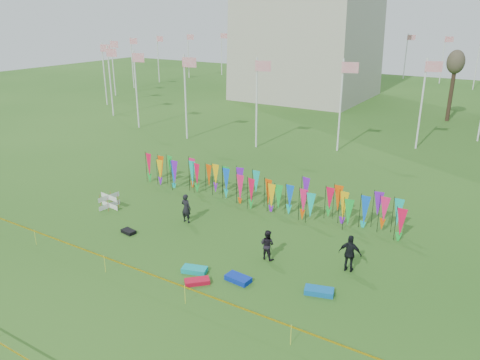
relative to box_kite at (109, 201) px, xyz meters
The scene contains 14 objects.
ground 8.50m from the box_kite, 26.94° to the right, with size 160.00×160.00×0.00m, color #224F16.
flagpole_ring 44.76m from the box_kite, 98.29° to the left, with size 57.40×56.16×8.00m.
banner_row 9.50m from the box_kite, 34.04° to the left, with size 18.64×0.64×2.08m.
caution_tape_near 9.25m from the box_kite, 37.43° to the right, with size 26.00×0.02×0.90m.
caution_tape_far 13.93m from the box_kite, 58.17° to the right, with size 26.00×0.02×0.90m.
box_kite is the anchor object (origin of this frame).
person_left 5.53m from the box_kite, ahead, with size 0.64×0.47×1.76m, color black.
person_mid 11.59m from the box_kite, ahead, with size 0.76×0.47×1.57m, color black.
person_right 15.50m from the box_kite, ahead, with size 1.09×0.62×1.86m, color black.
kite_bag_turquoise 9.85m from the box_kite, 19.93° to the right, with size 1.18×0.59×0.24m, color #0BACAC.
kite_bag_blue 11.83m from the box_kite, 14.34° to the right, with size 1.17×0.62×0.25m, color #0A2DB2.
kite_bag_red 10.78m from the box_kite, 22.35° to the right, with size 1.13×0.52×0.21m, color red.
kite_bag_black 4.11m from the box_kite, 29.01° to the right, with size 0.83×0.48×0.19m, color black.
kite_bag_teal 15.15m from the box_kite, ahead, with size 1.27×0.61×0.24m, color #0C65B3.
Camera 1 is at (13.85, -14.93, 11.75)m, focal length 35.00 mm.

